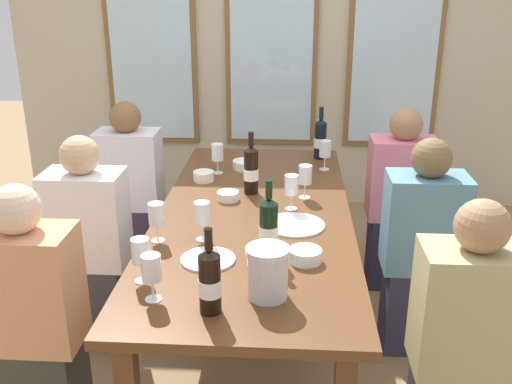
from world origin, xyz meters
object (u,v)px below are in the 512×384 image
wine_bottle_3 (251,170)px  wine_bottle_1 (210,281)px  wine_glass_5 (151,269)px  seated_person_4 (33,325)px  seated_person_3 (421,253)px  seated_person_0 (131,194)px  seated_person_1 (399,204)px  white_plate_1 (208,259)px  wine_glass_0 (325,150)px  dining_table (254,226)px  tasting_bowl_3 (305,255)px  metal_pitcher (268,272)px  tasting_bowl_0 (228,196)px  wine_glass_2 (305,176)px  wine_bottle_2 (269,227)px  tasting_bowl_1 (245,165)px  wine_bottle_0 (320,139)px  wine_glass_7 (157,216)px  tasting_bowl_2 (204,176)px  seated_person_2 (90,249)px  wine_glass_3 (217,154)px  seated_person_5 (464,348)px  wine_glass_1 (202,214)px  wine_glass_4 (291,187)px  white_plate_0 (294,225)px

wine_bottle_3 → wine_bottle_1: bearing=-92.8°
wine_glass_5 → seated_person_4: size_ratio=0.16×
wine_glass_5 → seated_person_3: seated_person_3 is taller
wine_bottle_3 → seated_person_0: size_ratio=0.30×
wine_bottle_3 → seated_person_1: seated_person_1 is taller
white_plate_1 → wine_glass_0: size_ratio=1.27×
dining_table → wine_bottle_1: 0.91m
tasting_bowl_3 → seated_person_0: bearing=130.0°
metal_pitcher → wine_glass_5: size_ratio=1.09×
tasting_bowl_0 → wine_glass_0: wine_glass_0 is taller
wine_bottle_1 → wine_glass_2: size_ratio=1.77×
wine_bottle_2 → tasting_bowl_1: 1.14m
tasting_bowl_1 → seated_person_1: seated_person_1 is taller
wine_bottle_0 → seated_person_0: bearing=-173.1°
wine_glass_7 → metal_pitcher: bearing=-41.1°
tasting_bowl_2 → seated_person_4: 1.26m
seated_person_2 → seated_person_3: 1.64m
dining_table → seated_person_2: 0.83m
metal_pitcher → wine_glass_3: (-0.35, 1.35, 0.02)m
wine_bottle_1 → tasting_bowl_2: wine_bottle_1 is taller
dining_table → tasting_bowl_0: bearing=133.4°
tasting_bowl_2 → wine_glass_5: size_ratio=0.66×
tasting_bowl_1 → seated_person_5: (0.92, -1.40, -0.24)m
wine_glass_2 → wine_glass_5: (-0.54, -1.03, 0.00)m
wine_glass_1 → seated_person_4: (-0.62, -0.37, -0.34)m
wine_glass_4 → metal_pitcher: bearing=-95.4°
metal_pitcher → wine_bottle_0: (0.25, 1.68, 0.03)m
seated_person_0 → wine_glass_7: bearing=-68.8°
tasting_bowl_1 → seated_person_0: (-0.72, 0.10, -0.24)m
wine_glass_1 → wine_glass_3: size_ratio=1.00×
white_plate_1 → wine_glass_2: size_ratio=1.27×
metal_pitcher → wine_bottle_0: 1.70m
wine_bottle_2 → wine_glass_3: 1.08m
wine_glass_2 → metal_pitcher: bearing=-98.5°
wine_bottle_2 → wine_glass_2: 0.68m
wine_bottle_1 → tasting_bowl_0: 1.04m
wine_glass_7 → seated_person_3: 1.31m
white_plate_1 → seated_person_1: size_ratio=0.20×
tasting_bowl_1 → wine_glass_3: (-0.15, -0.09, 0.09)m
wine_glass_4 → seated_person_5: size_ratio=0.16×
tasting_bowl_2 → seated_person_2: 0.73m
seated_person_4 → tasting_bowl_2: bearing=65.5°
white_plate_0 → tasting_bowl_0: 0.45m
tasting_bowl_3 → wine_glass_1: (-0.44, 0.17, 0.09)m
tasting_bowl_2 → wine_glass_2: size_ratio=0.66×
wine_glass_4 → seated_person_5: bearing=-50.8°
seated_person_2 → seated_person_4: same height
wine_glass_2 → seated_person_2: (-1.07, -0.23, -0.33)m
dining_table → wine_bottle_0: bearing=68.8°
seated_person_5 → tasting_bowl_0: bearing=137.2°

